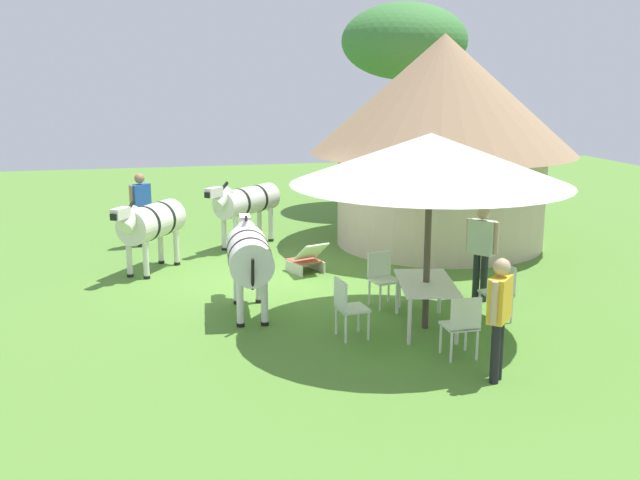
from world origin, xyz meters
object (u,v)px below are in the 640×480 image
at_px(thatched_hut, 442,129).
at_px(guest_beside_umbrella, 499,308).
at_px(patio_dining_table, 426,287).
at_px(zebra_nearest_camera, 150,223).
at_px(patio_chair_near_lawn, 382,275).
at_px(acacia_tree_left_background, 404,42).
at_px(standing_watcher, 141,203).
at_px(zebra_by_umbrella, 249,255).
at_px(patio_chair_east_end, 462,323).
at_px(zebra_toward_hut, 246,202).
at_px(shade_umbrella, 430,159).
at_px(guest_behind_table, 482,244).
at_px(patio_chair_near_hut, 501,288).
at_px(striped_lounge_chair, 307,260).
at_px(patio_chair_west_end, 347,304).

bearing_deg(thatched_hut, guest_beside_umbrella, -16.46).
bearing_deg(patio_dining_table, zebra_nearest_camera, -136.74).
distance_m(patio_chair_near_lawn, acacia_tree_left_background, 10.20).
distance_m(standing_watcher, zebra_by_umbrella, 5.56).
distance_m(thatched_hut, patio_chair_east_end, 7.40).
height_order(thatched_hut, zebra_toward_hut, thatched_hut).
relative_size(shade_umbrella, acacia_tree_left_background, 0.72).
relative_size(thatched_hut, acacia_tree_left_background, 1.03).
height_order(guest_behind_table, zebra_toward_hut, guest_behind_table).
bearing_deg(guest_beside_umbrella, acacia_tree_left_background, -150.62).
relative_size(guest_beside_umbrella, zebra_toward_hut, 0.88).
bearing_deg(guest_behind_table, acacia_tree_left_background, -48.89).
bearing_deg(patio_chair_near_hut, guest_beside_umbrella, 148.60).
bearing_deg(patio_chair_near_hut, shade_umbrella, 90.00).
distance_m(patio_chair_east_end, zebra_nearest_camera, 6.98).
height_order(patio_chair_east_end, patio_chair_near_hut, same).
relative_size(patio_dining_table, patio_chair_near_hut, 1.84).
distance_m(shade_umbrella, standing_watcher, 8.03).
height_order(shade_umbrella, zebra_toward_hut, shade_umbrella).
bearing_deg(striped_lounge_chair, zebra_nearest_camera, 145.74).
bearing_deg(patio_chair_near_lawn, acacia_tree_left_background, -124.08).
bearing_deg(patio_chair_near_lawn, standing_watcher, -66.43).
distance_m(patio_chair_near_lawn, zebra_toward_hut, 5.14).
height_order(thatched_hut, patio_chair_west_end, thatched_hut).
relative_size(patio_chair_west_end, acacia_tree_left_background, 0.16).
bearing_deg(patio_chair_near_lawn, zebra_by_umbrella, -14.73).
bearing_deg(guest_behind_table, standing_watcher, 7.47).
height_order(patio_chair_east_end, striped_lounge_chair, patio_chair_east_end).
distance_m(patio_chair_west_end, guest_behind_table, 3.03).
bearing_deg(patio_chair_near_lawn, thatched_hut, -136.03).
distance_m(patio_chair_west_end, acacia_tree_left_background, 11.77).
distance_m(patio_chair_near_hut, zebra_toward_hut, 6.86).
bearing_deg(patio_chair_near_hut, patio_chair_east_end, 133.72).
height_order(shade_umbrella, guest_behind_table, shade_umbrella).
bearing_deg(guest_behind_table, patio_dining_table, 89.50).
distance_m(shade_umbrella, zebra_toward_hut, 6.61).
relative_size(patio_chair_east_end, zebra_by_umbrella, 0.40).
distance_m(patio_dining_table, standing_watcher, 7.87).
height_order(patio_chair_near_hut, guest_behind_table, guest_behind_table).
xyz_separation_m(patio_chair_near_lawn, acacia_tree_left_background, (-8.70, 3.32, 4.17)).
relative_size(patio_chair_near_hut, guest_beside_umbrella, 0.56).
bearing_deg(standing_watcher, zebra_nearest_camera, 54.42).
relative_size(thatched_hut, guest_behind_table, 3.59).
bearing_deg(zebra_by_umbrella, striped_lounge_chair, 61.51).
bearing_deg(patio_dining_table, guest_behind_table, 128.09).
bearing_deg(thatched_hut, guest_behind_table, -12.59).
xyz_separation_m(patio_chair_east_end, acacia_tree_left_background, (-11.26, 2.99, 4.17)).
height_order(thatched_hut, acacia_tree_left_background, acacia_tree_left_background).
xyz_separation_m(patio_chair_near_hut, patio_chair_near_lawn, (-1.18, -1.59, 0.00)).
bearing_deg(patio_dining_table, acacia_tree_left_background, 163.11).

